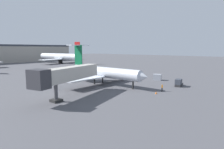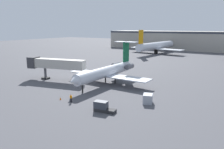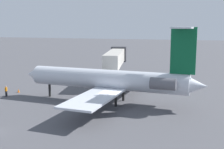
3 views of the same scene
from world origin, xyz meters
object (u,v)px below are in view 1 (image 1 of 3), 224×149
ground_crew_marshaller (162,88)px  baggage_tug_lead (179,83)px  jet_bridge (65,75)px  parked_airliner_west_mid (60,57)px  cargo_container_uld (157,77)px  traffic_cone_near (156,93)px  regional_jet (102,72)px

ground_crew_marshaller → baggage_tug_lead: (8.29, -0.83, -0.02)m
jet_bridge → baggage_tug_lead: size_ratio=4.27×
parked_airliner_west_mid → baggage_tug_lead: bearing=-107.1°
cargo_container_uld → parked_airliner_west_mid: bearing=74.7°
ground_crew_marshaller → parked_airliner_west_mid: 91.12m
traffic_cone_near → baggage_tug_lead: bearing=-4.3°
cargo_container_uld → parked_airliner_west_mid: (21.02, 76.64, 3.32)m
ground_crew_marshaller → cargo_container_uld: (13.47, 7.64, 0.07)m
parked_airliner_west_mid → cargo_container_uld: bearing=-105.3°
parked_airliner_west_mid → ground_crew_marshaller: bearing=-112.3°
baggage_tug_lead → cargo_container_uld: baggage_tug_lead is taller
regional_jet → traffic_cone_near: bearing=-93.9°
ground_crew_marshaller → baggage_tug_lead: 8.33m
regional_jet → jet_bridge: size_ratio=1.53×
regional_jet → baggage_tug_lead: regional_jet is taller
jet_bridge → ground_crew_marshaller: bearing=-34.7°
regional_jet → baggage_tug_lead: bearing=-60.1°
jet_bridge → ground_crew_marshaller: jet_bridge is taller
baggage_tug_lead → regional_jet: bearing=119.9°
jet_bridge → ground_crew_marshaller: size_ratio=10.54×
regional_jet → ground_crew_marshaller: bearing=-83.7°
parked_airliner_west_mid → regional_jet: bearing=-118.3°
regional_jet → cargo_container_uld: size_ratio=9.70×
ground_crew_marshaller → baggage_tug_lead: size_ratio=0.41×
regional_jet → baggage_tug_lead: 20.47m
traffic_cone_near → parked_airliner_west_mid: 92.31m
parked_airliner_west_mid → traffic_cone_near: bearing=-114.0°
jet_bridge → cargo_container_uld: bearing=-8.3°
jet_bridge → ground_crew_marshaller: (17.55, -12.16, -3.82)m
jet_bridge → cargo_container_uld: size_ratio=6.35×
jet_bridge → traffic_cone_near: jet_bridge is taller
regional_jet → jet_bridge: (-15.71, -4.60, 1.26)m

